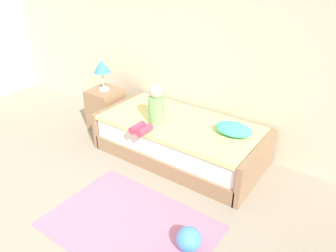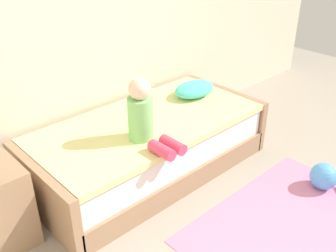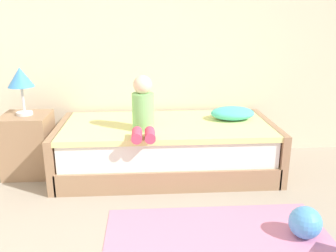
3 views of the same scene
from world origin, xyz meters
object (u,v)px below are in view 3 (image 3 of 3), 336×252
bed (166,148)px  pillow (232,113)px  child_figure (143,109)px  toy_ball (305,222)px  nightstand (28,144)px  table_lamp (21,80)px

bed → pillow: bearing=8.4°
bed → child_figure: 0.56m
pillow → toy_ball: pillow is taller
child_figure → toy_ball: 1.60m
bed → nightstand: size_ratio=3.52×
nightstand → pillow: size_ratio=1.36×
bed → nightstand: bearing=178.1°
nightstand → table_lamp: (0.00, 0.00, 0.64)m
bed → child_figure: bearing=-134.1°
bed → pillow: size_ratio=4.80×
bed → nightstand: 1.35m
nightstand → table_lamp: table_lamp is taller
nightstand → pillow: bearing=1.6°
bed → child_figure: child_figure is taller
nightstand → toy_ball: bearing=-29.0°
table_lamp → child_figure: 1.18m
table_lamp → toy_ball: table_lamp is taller
nightstand → child_figure: (1.13, -0.27, 0.40)m
bed → table_lamp: size_ratio=4.69×
child_figure → pillow: 0.96m
table_lamp → pillow: bearing=1.6°
nightstand → pillow: (2.02, 0.06, 0.26)m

